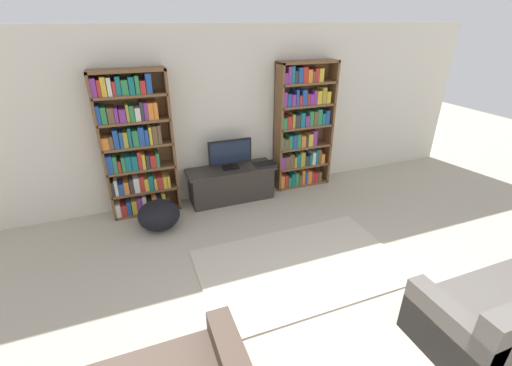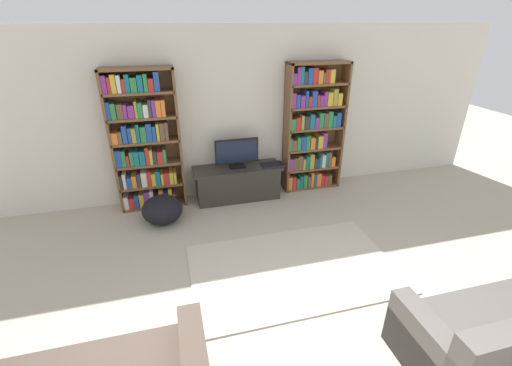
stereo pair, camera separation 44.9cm
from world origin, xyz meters
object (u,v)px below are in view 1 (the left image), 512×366
at_px(bookshelf_left, 136,147).
at_px(tv_stand, 231,184).
at_px(bookshelf_right, 302,128).
at_px(laptop, 265,164).
at_px(television, 230,153).
at_px(beanbag_ottoman, 159,215).

xyz_separation_m(bookshelf_left, tv_stand, (1.34, -0.12, -0.75)).
xyz_separation_m(bookshelf_right, laptop, (-0.72, -0.18, -0.47)).
distance_m(bookshelf_left, television, 1.37).
height_order(bookshelf_left, beanbag_ottoman, bookshelf_left).
xyz_separation_m(tv_stand, laptop, (0.56, -0.06, 0.28)).
distance_m(bookshelf_right, tv_stand, 1.48).
height_order(bookshelf_right, television, bookshelf_right).
height_order(bookshelf_left, bookshelf_right, same).
bearing_deg(television, beanbag_ottoman, -159.08).
distance_m(laptop, beanbag_ottoman, 1.82).
bearing_deg(laptop, bookshelf_left, 174.62).
relative_size(television, beanbag_ottoman, 1.19).
bearing_deg(bookshelf_right, laptop, -166.10).
bearing_deg(laptop, bookshelf_right, 13.90).
bearing_deg(bookshelf_right, bookshelf_left, 180.00).
xyz_separation_m(bookshelf_left, television, (1.34, -0.10, -0.24)).
bearing_deg(tv_stand, bookshelf_left, 175.10).
bearing_deg(laptop, tv_stand, 173.47).
xyz_separation_m(bookshelf_right, beanbag_ottoman, (-2.47, -0.56, -0.82)).
relative_size(bookshelf_right, television, 3.06).
xyz_separation_m(bookshelf_left, beanbag_ottoman, (0.15, -0.56, -0.83)).
bearing_deg(tv_stand, laptop, -6.53).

